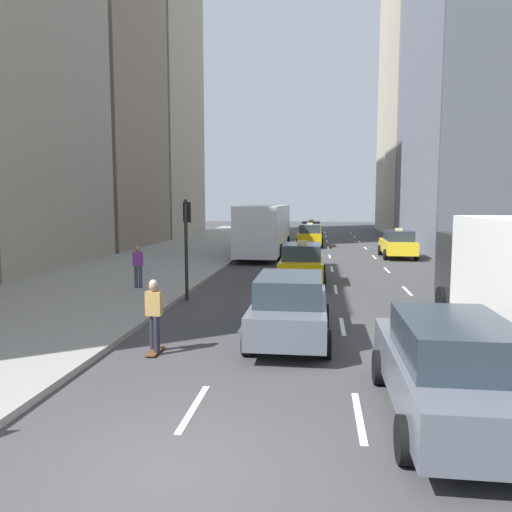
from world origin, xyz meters
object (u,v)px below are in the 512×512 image
object	(u,v)px
taxi_lead	(310,235)
sedan_silver_behind	(449,368)
traffic_light_pole	(187,233)
sedan_black_near	(290,307)
skateboarder	(154,313)
pedestrian_far_walking	(138,264)
taxi_second	(302,263)
city_bus	(265,228)
taxi_fourth	(311,230)
taxi_third	(398,244)

from	to	relation	value
taxi_lead	sedan_silver_behind	size ratio (longest dim) A/B	0.91
sedan_silver_behind	traffic_light_pole	size ratio (longest dim) A/B	1.34
taxi_lead	sedan_black_near	bearing A→B (deg)	-90.00
skateboarder	pedestrian_far_walking	xyz separation A→B (m)	(-3.24, 7.66, 0.10)
taxi_second	traffic_light_pole	bearing A→B (deg)	-133.44
sedan_silver_behind	skateboarder	size ratio (longest dim) A/B	2.76
taxi_lead	city_bus	xyz separation A→B (m)	(-2.81, -6.42, 0.91)
pedestrian_far_walking	traffic_light_pole	distance (m)	3.08
taxi_lead	taxi_fourth	size ratio (longest dim) A/B	1.00
taxi_lead	sedan_black_near	distance (m)	26.50
taxi_third	skateboarder	distance (m)	22.61
taxi_lead	skateboarder	distance (m)	28.14
taxi_third	skateboarder	xyz separation A→B (m)	(-8.68, -20.87, 0.08)
pedestrian_far_walking	taxi_fourth	bearing A→B (deg)	76.64
taxi_third	taxi_fourth	world-z (taller)	same
taxi_second	taxi_lead	bearing A→B (deg)	90.00
taxi_lead	sedan_silver_behind	xyz separation A→B (m)	(2.80, -30.89, 0.00)
pedestrian_far_walking	city_bus	bearing A→B (deg)	75.84
pedestrian_far_walking	traffic_light_pole	world-z (taller)	traffic_light_pole
sedan_black_near	pedestrian_far_walking	distance (m)	8.84
sedan_silver_behind	skateboarder	bearing A→B (deg)	153.60
sedan_silver_behind	traffic_light_pole	distance (m)	11.45
taxi_lead	sedan_silver_behind	distance (m)	31.02
taxi_lead	taxi_fourth	xyz separation A→B (m)	(0.00, 6.28, 0.00)
taxi_second	pedestrian_far_walking	distance (m)	6.88
pedestrian_far_walking	sedan_silver_behind	bearing A→B (deg)	-49.23
sedan_silver_behind	pedestrian_far_walking	world-z (taller)	pedestrian_far_walking
taxi_third	traffic_light_pole	distance (m)	17.57
taxi_lead	pedestrian_far_walking	bearing A→B (deg)	-107.27
taxi_third	taxi_fourth	xyz separation A→B (m)	(-5.60, 13.38, 0.00)
taxi_third	taxi_lead	bearing A→B (deg)	128.27
sedan_black_near	sedan_silver_behind	xyz separation A→B (m)	(2.80, -4.39, 0.01)
taxi_second	city_bus	size ratio (longest dim) A/B	0.38
taxi_second	city_bus	xyz separation A→B (m)	(-2.81, 11.18, 0.91)
taxi_lead	traffic_light_pole	bearing A→B (deg)	-100.29
skateboarder	sedan_silver_behind	bearing A→B (deg)	-26.40
city_bus	pedestrian_far_walking	distance (m)	14.35
skateboarder	traffic_light_pole	xyz separation A→B (m)	(-0.87, 6.21, 1.45)
taxi_second	sedan_silver_behind	distance (m)	13.58
traffic_light_pole	sedan_silver_behind	bearing A→B (deg)	-53.50
skateboarder	pedestrian_far_walking	distance (m)	8.32
taxi_third	city_bus	xyz separation A→B (m)	(-8.41, 0.68, 0.91)
sedan_black_near	skateboarder	distance (m)	3.41
taxi_second	taxi_fourth	xyz separation A→B (m)	(0.00, 23.88, 0.00)
taxi_third	taxi_fourth	size ratio (longest dim) A/B	1.00
sedan_black_near	skateboarder	size ratio (longest dim) A/B	2.66
sedan_silver_behind	city_bus	bearing A→B (deg)	102.92
city_bus	traffic_light_pole	bearing A→B (deg)	-94.24
taxi_fourth	sedan_silver_behind	bearing A→B (deg)	-85.69
taxi_fourth	sedan_black_near	bearing A→B (deg)	-90.00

